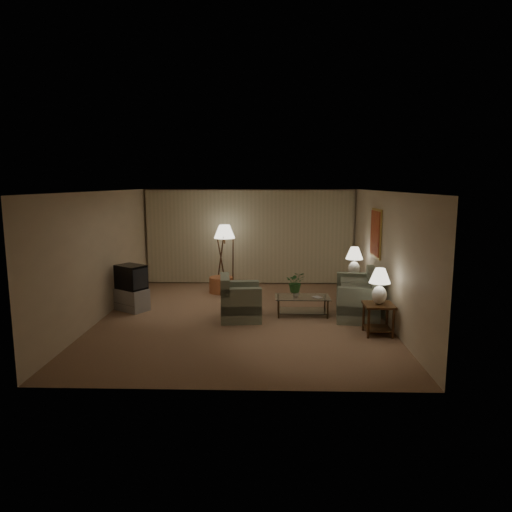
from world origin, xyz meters
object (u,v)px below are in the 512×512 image
(tv_cabinet, at_px, (132,299))
(vase, at_px, (296,293))
(coffee_table, at_px, (302,303))
(floor_lamp, at_px, (225,256))
(table_lamp_far, at_px, (354,259))
(ottoman, at_px, (221,285))
(armchair, at_px, (240,302))
(side_table_far, at_px, (353,284))
(table_lamp_near, at_px, (380,283))
(crt_tv, at_px, (131,277))
(side_table_near, at_px, (378,313))
(sofa, at_px, (357,297))

(tv_cabinet, xyz_separation_m, vase, (3.70, -0.29, 0.24))
(coffee_table, distance_m, floor_lamp, 3.23)
(table_lamp_far, relative_size, ottoman, 1.16)
(coffee_table, bearing_deg, armchair, -166.23)
(floor_lamp, bearing_deg, armchair, -78.01)
(side_table_far, height_order, ottoman, side_table_far)
(table_lamp_near, relative_size, vase, 4.67)
(crt_tv, height_order, floor_lamp, floor_lamp)
(table_lamp_near, distance_m, floor_lamp, 5.00)
(floor_lamp, bearing_deg, vase, -54.54)
(vase, bearing_deg, table_lamp_near, -39.74)
(side_table_far, relative_size, tv_cabinet, 0.70)
(side_table_near, height_order, crt_tv, crt_tv)
(table_lamp_far, bearing_deg, side_table_far, -90.00)
(ottoman, bearing_deg, side_table_near, -44.52)
(sofa, relative_size, side_table_far, 3.28)
(tv_cabinet, bearing_deg, crt_tv, 0.00)
(side_table_far, relative_size, vase, 4.07)
(side_table_near, distance_m, floor_lamp, 5.02)
(side_table_near, bearing_deg, table_lamp_near, 165.96)
(tv_cabinet, xyz_separation_m, crt_tv, (0.00, 0.00, 0.52))
(side_table_far, relative_size, floor_lamp, 0.34)
(side_table_far, bearing_deg, sofa, -96.84)
(armchair, relative_size, crt_tv, 1.36)
(sofa, distance_m, side_table_far, 1.26)
(sofa, xyz_separation_m, table_lamp_near, (0.15, -1.35, 0.62))
(table_lamp_near, bearing_deg, vase, 140.26)
(vase, bearing_deg, armchair, -164.57)
(sofa, height_order, floor_lamp, floor_lamp)
(table_lamp_near, bearing_deg, side_table_far, 90.00)
(sofa, bearing_deg, table_lamp_near, 14.28)
(table_lamp_near, distance_m, ottoman, 4.77)
(table_lamp_far, height_order, vase, table_lamp_far)
(side_table_near, bearing_deg, tv_cabinet, 163.51)
(table_lamp_far, distance_m, ottoman, 3.52)
(crt_tv, bearing_deg, coffee_table, 29.79)
(vase, bearing_deg, floor_lamp, 125.46)
(side_table_near, bearing_deg, side_table_far, 90.00)
(sofa, height_order, table_lamp_far, table_lamp_far)
(coffee_table, xyz_separation_m, tv_cabinet, (-3.85, 0.29, -0.03))
(table_lamp_near, relative_size, tv_cabinet, 0.81)
(armchair, distance_m, crt_tv, 2.62)
(side_table_near, distance_m, tv_cabinet, 5.43)
(side_table_near, xyz_separation_m, side_table_far, (-0.00, 2.60, -0.01))
(side_table_far, xyz_separation_m, coffee_table, (-1.35, -1.35, -0.13))
(side_table_far, distance_m, table_lamp_near, 2.67)
(table_lamp_far, bearing_deg, coffee_table, -135.07)
(sofa, xyz_separation_m, crt_tv, (-5.05, 0.19, 0.39))
(side_table_near, height_order, table_lamp_far, table_lamp_far)
(tv_cabinet, height_order, vase, vase)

